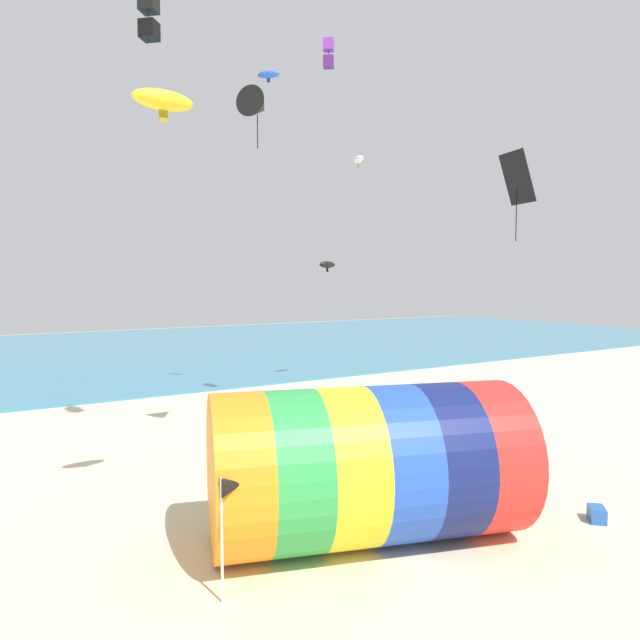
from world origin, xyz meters
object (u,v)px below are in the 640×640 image
at_px(kite_black_diamond, 517,179).
at_px(kite_white_parafoil, 358,160).
at_px(kite_black_box, 149,17).
at_px(kite_black_parafoil, 327,265).
at_px(kite_black_delta, 257,106).
at_px(kite_yellow_parafoil, 163,100).
at_px(kite_handler, 529,481).
at_px(cooler_box, 597,514).
at_px(beach_flag, 232,490).
at_px(kite_purple_box, 329,53).
at_px(kite_blue_parafoil, 269,74).
at_px(giant_inflatable_tube, 367,464).

xyz_separation_m(kite_black_diamond, kite_white_parafoil, (-4.61, 2.48, 0.56)).
xyz_separation_m(kite_black_box, kite_black_parafoil, (12.41, 9.70, -7.03)).
xyz_separation_m(kite_white_parafoil, kite_black_delta, (-2.90, 1.40, 1.60)).
bearing_deg(kite_yellow_parafoil, kite_white_parafoil, 22.75).
bearing_deg(kite_black_delta, kite_handler, -63.38).
height_order(kite_black_delta, cooler_box, kite_black_delta).
distance_m(kite_black_box, beach_flag, 14.45).
relative_size(kite_black_diamond, kite_purple_box, 2.52).
bearing_deg(kite_white_parafoil, kite_black_parafoil, 62.11).
relative_size(kite_black_box, beach_flag, 0.61).
bearing_deg(beach_flag, kite_blue_parafoil, 61.24).
bearing_deg(kite_white_parafoil, kite_black_diamond, -28.29).
bearing_deg(giant_inflatable_tube, cooler_box, -21.35).
bearing_deg(kite_purple_box, kite_handler, -92.77).
xyz_separation_m(kite_yellow_parafoil, beach_flag, (0.31, -2.81, -7.63)).
xyz_separation_m(kite_purple_box, cooler_box, (0.67, -11.27, -14.51)).
xyz_separation_m(kite_blue_parafoil, kite_black_delta, (-3.85, -7.00, -3.77)).
xyz_separation_m(kite_black_delta, beach_flag, (-3.95, -7.22, -9.30)).
relative_size(kite_yellow_parafoil, kite_purple_box, 1.20).
distance_m(kite_yellow_parafoil, kite_black_box, 7.02).
xyz_separation_m(kite_black_box, beach_flag, (-0.92, -8.36, -11.75)).
relative_size(kite_yellow_parafoil, kite_black_parafoil, 1.06).
distance_m(kite_black_parafoil, cooler_box, 21.04).
bearing_deg(kite_black_box, kite_purple_box, 11.44).
distance_m(kite_handler, kite_yellow_parafoil, 12.33).
xyz_separation_m(kite_black_diamond, kite_purple_box, (-3.22, 6.51, 5.49)).
bearing_deg(kite_black_diamond, kite_purple_box, 116.31).
bearing_deg(kite_blue_parafoil, kite_black_parafoil, 34.78).
height_order(kite_yellow_parafoil, cooler_box, kite_yellow_parafoil).
bearing_deg(kite_black_parafoil, kite_handler, -106.86).
height_order(giant_inflatable_tube, kite_black_box, kite_black_box).
height_order(kite_blue_parafoil, kite_yellow_parafoil, kite_blue_parafoil).
bearing_deg(kite_blue_parafoil, kite_black_box, -139.58).
xyz_separation_m(beach_flag, cooler_box, (8.92, -1.43, -1.88)).
distance_m(kite_black_box, kite_black_parafoil, 17.25).
bearing_deg(kite_black_parafoil, beach_flag, -126.44).
xyz_separation_m(kite_white_parafoil, kite_purple_box, (1.39, 4.03, 4.93)).
relative_size(kite_black_diamond, kite_black_parafoil, 2.23).
height_order(kite_blue_parafoil, kite_black_delta, kite_blue_parafoil).
bearing_deg(kite_black_parafoil, kite_black_diamond, -97.25).
distance_m(kite_yellow_parafoil, kite_purple_box, 12.15).
bearing_deg(beach_flag, kite_purple_box, 50.04).
height_order(kite_handler, beach_flag, beach_flag).
xyz_separation_m(giant_inflatable_tube, kite_yellow_parafoil, (-3.84, 2.14, 7.94)).
distance_m(kite_black_box, kite_purple_box, 7.52).
distance_m(kite_black_parafoil, beach_flag, 22.94).
bearing_deg(kite_white_parafoil, kite_blue_parafoil, 83.56).
bearing_deg(kite_black_delta, kite_blue_parafoil, 61.21).
xyz_separation_m(kite_handler, beach_flag, (-7.75, 0.36, 1.15)).
relative_size(kite_handler, beach_flag, 0.76).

